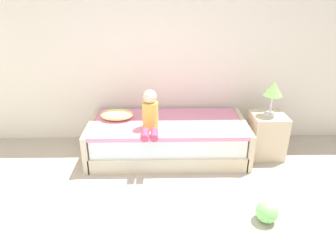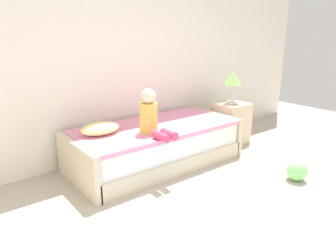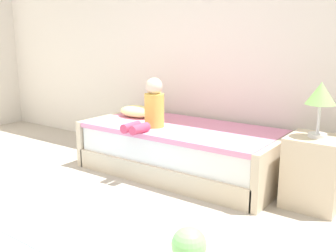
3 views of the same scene
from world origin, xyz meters
name	(u,v)px [view 3 (image 3 of 3)]	position (x,y,z in m)	size (l,w,h in m)	color
wall_rear	(206,32)	(0.00, 2.60, 1.45)	(7.20, 0.10, 2.90)	silver
bed	(182,150)	(0.09, 2.00, 0.25)	(2.11, 1.00, 0.50)	beige
nightstand	(314,172)	(1.44, 1.96, 0.30)	(0.44, 0.44, 0.60)	beige
table_lamp	(321,96)	(1.44, 1.96, 0.94)	(0.24, 0.24, 0.45)	silver
child_figure	(151,108)	(-0.14, 1.77, 0.70)	(0.20, 0.51, 0.50)	gold
pillow	(137,111)	(-0.60, 2.10, 0.56)	(0.44, 0.30, 0.13)	#F2E58C
toy_ball	(189,244)	(1.04, 0.65, 0.11)	(0.23, 0.23, 0.23)	#7FD872
area_rug	(67,208)	(-0.20, 0.70, 0.00)	(1.60, 1.10, 0.01)	#7AA8CC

